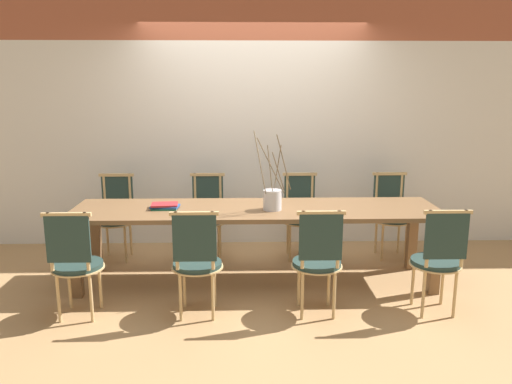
{
  "coord_description": "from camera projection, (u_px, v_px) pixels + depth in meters",
  "views": [
    {
      "loc": [
        -0.12,
        -4.46,
        1.83
      ],
      "look_at": [
        0.0,
        0.0,
        0.87
      ],
      "focal_mm": 35.0,
      "sensor_mm": 36.0,
      "label": 1
    }
  ],
  "objects": [
    {
      "name": "dining_table",
      "position": [
        256.0,
        216.0,
        4.62
      ],
      "size": [
        3.37,
        0.83,
        0.72
      ],
      "color": "brown",
      "rests_on": "ground_plane"
    },
    {
      "name": "wall_rear",
      "position": [
        253.0,
        106.0,
        5.63
      ],
      "size": [
        12.0,
        0.06,
        3.2
      ],
      "color": "silver",
      "rests_on": "ground_plane"
    },
    {
      "name": "chair_far_right",
      "position": [
        391.0,
        212.0,
        5.39
      ],
      "size": [
        0.41,
        0.41,
        0.9
      ],
      "rotation": [
        0.0,
        0.0,
        3.14
      ],
      "color": "#233833",
      "rests_on": "ground_plane"
    },
    {
      "name": "book_stack",
      "position": [
        165.0,
        206.0,
        4.57
      ],
      "size": [
        0.27,
        0.2,
        0.05
      ],
      "color": "#1E6B4C",
      "rests_on": "dining_table"
    },
    {
      "name": "chair_near_leftend",
      "position": [
        75.0,
        260.0,
        3.91
      ],
      "size": [
        0.41,
        0.41,
        0.9
      ],
      "color": "#233833",
      "rests_on": "ground_plane"
    },
    {
      "name": "chair_far_leftend",
      "position": [
        116.0,
        214.0,
        5.31
      ],
      "size": [
        0.41,
        0.41,
        0.9
      ],
      "rotation": [
        0.0,
        0.0,
        3.14
      ],
      "color": "#233833",
      "rests_on": "ground_plane"
    },
    {
      "name": "chair_far_left",
      "position": [
        207.0,
        213.0,
        5.34
      ],
      "size": [
        0.41,
        0.41,
        0.9
      ],
      "rotation": [
        0.0,
        0.0,
        3.14
      ],
      "color": "#233833",
      "rests_on": "ground_plane"
    },
    {
      "name": "chair_near_left",
      "position": [
        197.0,
        259.0,
        3.94
      ],
      "size": [
        0.41,
        0.41,
        0.9
      ],
      "color": "#233833",
      "rests_on": "ground_plane"
    },
    {
      "name": "vase_centerpiece",
      "position": [
        272.0,
        199.0,
        4.51
      ],
      "size": [
        0.34,
        0.25,
        0.71
      ],
      "color": "silver",
      "rests_on": "dining_table"
    },
    {
      "name": "chair_near_center",
      "position": [
        318.0,
        258.0,
        3.96
      ],
      "size": [
        0.41,
        0.41,
        0.9
      ],
      "color": "#233833",
      "rests_on": "ground_plane"
    },
    {
      "name": "ground_plane",
      "position": [
        256.0,
        281.0,
        4.75
      ],
      "size": [
        16.0,
        16.0,
        0.0
      ],
      "primitive_type": "plane",
      "color": "#A87F51"
    },
    {
      "name": "chair_near_right",
      "position": [
        438.0,
        257.0,
        3.98
      ],
      "size": [
        0.41,
        0.41,
        0.9
      ],
      "color": "#233833",
      "rests_on": "ground_plane"
    },
    {
      "name": "chair_far_center",
      "position": [
        300.0,
        213.0,
        5.36
      ],
      "size": [
        0.41,
        0.41,
        0.9
      ],
      "rotation": [
        0.0,
        0.0,
        3.14
      ],
      "color": "#233833",
      "rests_on": "ground_plane"
    }
  ]
}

